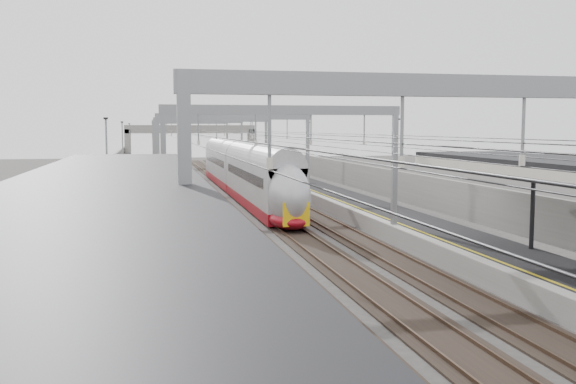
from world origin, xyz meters
name	(u,v)px	position (x,y,z in m)	size (l,w,h in m)	color
platform_left	(138,197)	(-8.00, 45.00, 0.50)	(4.00, 120.00, 1.00)	black
platform_right	(318,193)	(8.00, 45.00, 0.50)	(4.00, 120.00, 1.00)	black
tracks	(231,200)	(0.00, 45.00, 0.05)	(11.40, 140.00, 0.20)	black
overhead_line	(222,131)	(0.00, 51.62, 6.14)	(13.00, 140.00, 6.60)	gray
canopy_left	(103,189)	(-8.02, 2.99, 5.09)	(4.40, 30.00, 4.24)	black
overbridge	(190,134)	(0.00, 100.00, 5.31)	(22.00, 2.20, 6.90)	slate
wall_left	(99,185)	(-11.20, 45.00, 1.60)	(0.30, 120.00, 3.20)	slate
wall_right	(351,180)	(11.20, 45.00, 1.60)	(0.30, 120.00, 3.20)	slate
train	(243,175)	(1.50, 47.50, 2.02)	(2.60, 47.35, 4.11)	maroon
signal_green	(163,159)	(-5.20, 73.88, 2.42)	(0.32, 0.32, 3.48)	black
signal_red_near	(228,158)	(3.20, 72.94, 2.42)	(0.32, 0.32, 3.48)	black
signal_red_far	(246,159)	(5.40, 71.48, 2.42)	(0.32, 0.32, 3.48)	black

